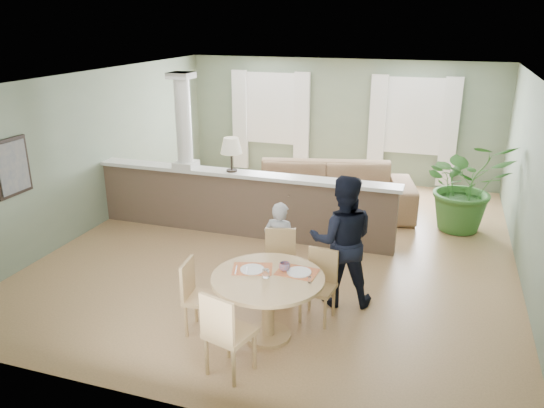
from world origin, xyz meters
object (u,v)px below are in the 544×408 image
(chair_far_boy, at_px, (280,261))
(chair_near, at_px, (225,331))
(chair_far_man, at_px, (320,281))
(sofa, at_px, (325,190))
(dining_table, at_px, (268,289))
(man_person, at_px, (342,241))
(chair_side, at_px, (197,293))
(child_person, at_px, (280,246))
(houseplant, at_px, (466,185))

(chair_far_boy, distance_m, chair_near, 1.76)
(chair_far_boy, height_order, chair_far_man, chair_far_boy)
(sofa, height_order, chair_far_boy, sofa)
(dining_table, relative_size, chair_near, 1.33)
(chair_far_man, relative_size, chair_near, 0.91)
(chair_far_boy, bearing_deg, man_person, -6.19)
(chair_far_boy, bearing_deg, chair_side, -137.92)
(sofa, xyz_separation_m, dining_table, (0.29, -4.20, 0.15))
(dining_table, distance_m, chair_near, 0.85)
(chair_far_boy, relative_size, chair_side, 1.05)
(sofa, height_order, man_person, man_person)
(child_person, bearing_deg, dining_table, 105.03)
(sofa, bearing_deg, chair_far_man, -91.45)
(houseplant, height_order, man_person, man_person)
(sofa, bearing_deg, chair_far_boy, -100.79)
(chair_far_man, bearing_deg, sofa, 108.62)
(chair_far_boy, bearing_deg, chair_near, -106.70)
(chair_side, height_order, man_person, man_person)
(chair_near, bearing_deg, child_person, -72.78)
(chair_side, bearing_deg, sofa, -13.02)
(sofa, xyz_separation_m, chair_near, (0.11, -5.02, 0.06))
(dining_table, height_order, man_person, man_person)
(sofa, height_order, child_person, child_person)
(chair_far_boy, distance_m, chair_far_man, 0.69)
(child_person, bearing_deg, chair_far_boy, 112.24)
(chair_far_boy, height_order, chair_side, chair_far_boy)
(chair_far_man, distance_m, man_person, 0.62)
(chair_far_boy, distance_m, chair_side, 1.27)
(dining_table, xyz_separation_m, child_person, (-0.24, 1.18, 0.00))
(man_person, bearing_deg, chair_far_man, 55.60)
(houseplant, height_order, chair_far_man, houseplant)
(dining_table, bearing_deg, man_person, 59.49)
(dining_table, bearing_deg, sofa, 94.01)
(dining_table, bearing_deg, chair_side, -170.48)
(chair_side, bearing_deg, child_person, -30.25)
(sofa, relative_size, chair_side, 3.62)
(houseplant, relative_size, chair_far_man, 1.84)
(sofa, bearing_deg, chair_side, -110.33)
(dining_table, distance_m, chair_far_boy, 0.95)
(houseplant, distance_m, chair_far_boy, 4.03)
(man_person, bearing_deg, sofa, -87.30)
(sofa, relative_size, dining_table, 2.52)
(chair_near, distance_m, chair_side, 0.94)
(dining_table, bearing_deg, chair_near, -102.71)
(chair_near, bearing_deg, chair_side, -30.83)
(dining_table, xyz_separation_m, chair_near, (-0.19, -0.82, -0.09))
(chair_far_man, distance_m, chair_near, 1.57)
(chair_far_man, height_order, chair_near, chair_near)
(chair_far_man, xyz_separation_m, chair_near, (-0.64, -1.43, 0.05))
(sofa, distance_m, chair_far_boy, 3.27)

